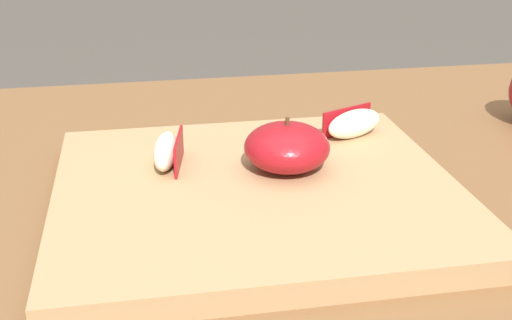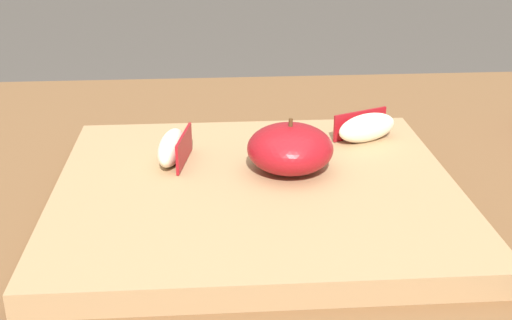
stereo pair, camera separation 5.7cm
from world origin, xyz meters
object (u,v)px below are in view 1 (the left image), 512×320
Objects in this scene: cutting_board at (256,192)px; apple_wedge_middle at (167,151)px; apple_wedge_back at (354,123)px; apple_half_skin_up at (287,147)px.

cutting_board is 0.09m from apple_wedge_middle.
apple_wedge_back is 1.00× the size of apple_wedge_middle.
apple_half_skin_up is (0.03, 0.02, 0.03)m from cutting_board.
apple_wedge_middle is (-0.19, -0.04, 0.00)m from apple_wedge_back.
apple_wedge_middle is at bearing -168.13° from apple_wedge_back.
apple_half_skin_up is at bearing -141.71° from apple_wedge_back.
apple_wedge_back is at bearing 11.87° from apple_wedge_middle.
apple_wedge_back is (0.12, 0.09, 0.02)m from cutting_board.
apple_wedge_middle is (-0.11, 0.03, -0.01)m from apple_half_skin_up.
cutting_board is at bearing -142.98° from apple_wedge_back.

